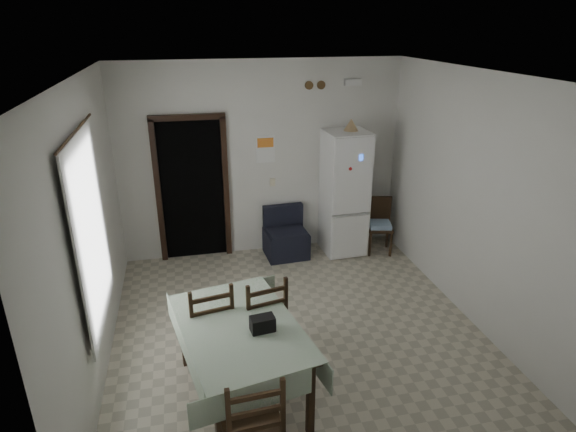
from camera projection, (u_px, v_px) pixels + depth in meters
The scene contains 25 objects.
ground at pixel (297, 330), 5.67m from camera, with size 4.50×4.50×0.00m, color #AAA38B.
ceiling at pixel (300, 75), 4.57m from camera, with size 4.20×4.50×0.02m, color white, non-canonical shape.
wall_back at pixel (262, 160), 7.15m from camera, with size 4.20×0.02×2.90m, color silver, non-canonical shape.
wall_front at pixel (382, 345), 3.09m from camera, with size 4.20×0.02×2.90m, color silver, non-canonical shape.
wall_left at pixel (90, 234), 4.69m from camera, with size 0.02×4.50×2.90m, color silver, non-canonical shape.
wall_right at pixel (475, 201), 5.55m from camera, with size 0.02×4.50×2.90m, color silver, non-canonical shape.
doorway at pixel (192, 186), 7.27m from camera, with size 1.06×0.52×2.22m.
window_recess at pixel (79, 233), 4.46m from camera, with size 0.10×1.20×1.60m, color silver.
curtain at pixel (91, 232), 4.48m from camera, with size 0.02×1.45×1.85m, color silver.
curtain_rod at pixel (76, 131), 4.13m from camera, with size 0.02×0.02×1.60m, color black.
calendar at pixel (265, 149), 7.09m from camera, with size 0.28×0.02×0.40m, color white.
calendar_image at pixel (265, 143), 7.04m from camera, with size 0.24×0.01×0.14m, color orange.
light_switch at pixel (273, 182), 7.30m from camera, with size 0.08×0.02×0.12m, color beige.
vent_left at pixel (309, 85), 6.88m from camera, with size 0.12×0.12×0.03m, color brown.
vent_right at pixel (321, 85), 6.91m from camera, with size 0.12×0.12×0.03m, color brown.
emergency_light at pixel (353, 82), 6.98m from camera, with size 0.25×0.07×0.09m, color white.
fridge at pixel (344, 193), 7.30m from camera, with size 0.62×0.62×1.90m, color white, non-canonical shape.
tan_cone at pixel (351, 125), 6.95m from camera, with size 0.21×0.21×0.17m, color tan.
navy_seat at pixel (286, 233), 7.33m from camera, with size 0.62×0.60×0.75m, color black, non-canonical shape.
corner_chair at pixel (380, 226), 7.43m from camera, with size 0.37×0.37×0.86m, color black, non-canonical shape.
dining_table at pixel (241, 361), 4.53m from camera, with size 1.01×1.54×0.80m, color #A4BA9F, non-canonical shape.
black_bag at pixel (263, 324), 4.28m from camera, with size 0.22×0.13×0.14m, color black.
dining_chair_far_left at pixel (209, 325), 4.84m from camera, with size 0.46×0.46×1.07m, color black, non-canonical shape.
dining_chair_far_right at pixel (261, 318), 4.96m from camera, with size 0.46×0.46×1.06m, color black, non-canonical shape.
dining_chair_near_head at pixel (252, 422), 3.67m from camera, with size 0.46×0.46×1.07m, color black, non-canonical shape.
Camera 1 is at (-1.15, -4.60, 3.38)m, focal length 30.00 mm.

